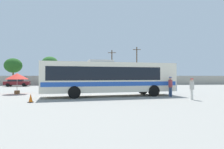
{
  "coord_description": "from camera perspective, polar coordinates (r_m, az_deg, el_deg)",
  "views": [
    {
      "loc": [
        -2.23,
        -18.9,
        1.85
      ],
      "look_at": [
        0.17,
        0.43,
        2.03
      ],
      "focal_mm": 32.22,
      "sensor_mm": 36.0,
      "label": 1
    }
  ],
  "objects": [
    {
      "name": "roadside_tree_midleft",
      "position": [
        47.81,
        -17.22,
        2.97
      ],
      "size": [
        3.74,
        3.74,
        6.35
      ],
      "color": "brown",
      "rests_on": "ground_plane"
    },
    {
      "name": "passenger_waiting_on_apron",
      "position": [
        17.08,
        21.73,
        -3.48
      ],
      "size": [
        0.41,
        0.41,
        1.68
      ],
      "color": "silver",
      "rests_on": "ground_plane"
    },
    {
      "name": "parked_car_second_maroon",
      "position": [
        38.75,
        -16.01,
        -2.1
      ],
      "size": [
        4.37,
        2.13,
        1.43
      ],
      "color": "maroon",
      "rests_on": "ground_plane"
    },
    {
      "name": "attendant_by_bus_door",
      "position": [
        19.08,
        16.25,
        -3.0
      ],
      "size": [
        0.5,
        0.5,
        1.79
      ],
      "color": "#33476B",
      "rests_on": "ground_plane"
    },
    {
      "name": "ground_plane",
      "position": [
        29.04,
        -2.66,
        -4.17
      ],
      "size": [
        300.0,
        300.0,
        0.0
      ],
      "primitive_type": "plane",
      "color": "gray"
    },
    {
      "name": "perimeter_wall",
      "position": [
        42.34,
        -4.05,
        -1.69
      ],
      "size": [
        80.0,
        0.3,
        1.96
      ],
      "primitive_type": "cube",
      "color": "#9E998C",
      "rests_on": "ground_plane"
    },
    {
      "name": "parked_car_leftmost_maroon",
      "position": [
        40.42,
        -25.41,
        -2.01
      ],
      "size": [
        4.42,
        2.29,
        1.42
      ],
      "color": "maroon",
      "rests_on": "ground_plane"
    },
    {
      "name": "utility_pole_near",
      "position": [
        45.3,
        -0.04,
        2.29
      ],
      "size": [
        1.79,
        0.44,
        7.77
      ],
      "color": "#4C3823",
      "rests_on": "ground_plane"
    },
    {
      "name": "utility_pole_far",
      "position": [
        46.41,
        7.05,
        2.73
      ],
      "size": [
        1.8,
        0.37,
        8.58
      ],
      "color": "#4C3823",
      "rests_on": "ground_plane"
    },
    {
      "name": "coach_bus_cream_blue",
      "position": [
        18.63,
        -0.91,
        -0.7
      ],
      "size": [
        12.62,
        4.21,
        3.34
      ],
      "color": "silver",
      "rests_on": "ground_plane"
    },
    {
      "name": "roadside_tree_left",
      "position": [
        49.23,
        -26.23,
        2.29
      ],
      "size": [
        3.75,
        3.75,
        5.82
      ],
      "color": "brown",
      "rests_on": "ground_plane"
    },
    {
      "name": "traffic_cone_on_apron",
      "position": [
        15.38,
        -22.08,
        -6.24
      ],
      "size": [
        0.36,
        0.36,
        0.64
      ],
      "color": "black",
      "rests_on": "ground_plane"
    },
    {
      "name": "vendor_umbrella_near_gate_red",
      "position": [
        23.3,
        -25.33,
        -0.54
      ],
      "size": [
        2.32,
        2.32,
        2.18
      ],
      "color": "gray",
      "rests_on": "ground_plane"
    }
  ]
}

